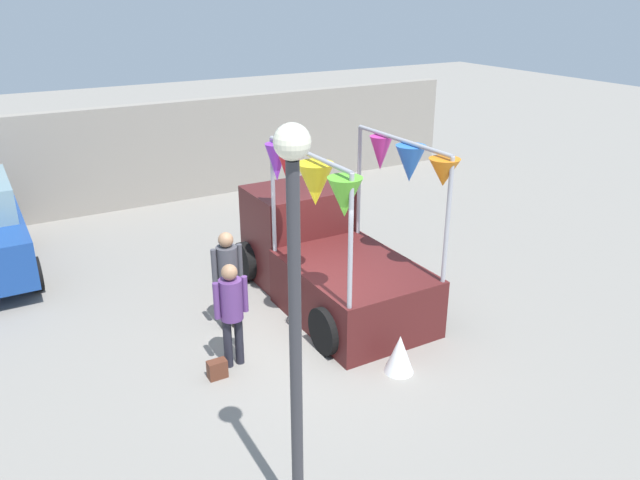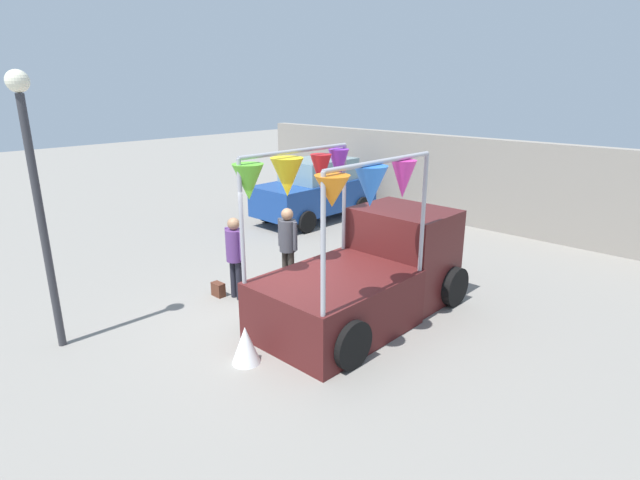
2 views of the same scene
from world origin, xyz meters
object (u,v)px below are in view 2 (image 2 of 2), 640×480
at_px(street_lamp, 34,178).
at_px(parked_car, 316,190).
at_px(person_customer, 235,250).
at_px(folded_kite_bundle_white, 246,345).
at_px(handbag, 218,289).
at_px(person_vendor, 288,241).
at_px(vendor_truck, 371,267).

bearing_deg(street_lamp, parked_car, 106.25).
relative_size(person_customer, street_lamp, 0.39).
distance_m(street_lamp, folded_kite_bundle_white, 3.98).
distance_m(handbag, folded_kite_bundle_white, 2.67).
bearing_deg(person_customer, street_lamp, -100.38).
relative_size(person_customer, person_vendor, 0.96).
height_order(person_customer, handbag, person_customer).
xyz_separation_m(person_customer, folded_kite_bundle_white, (2.04, -1.39, -0.70)).
distance_m(person_customer, handbag, 0.95).
bearing_deg(person_vendor, folded_kite_bundle_white, -55.71).
relative_size(parked_car, street_lamp, 0.94).
xyz_separation_m(parked_car, street_lamp, (2.51, -8.60, 1.81)).
xyz_separation_m(vendor_truck, person_vendor, (-1.94, -0.25, 0.14)).
distance_m(person_customer, folded_kite_bundle_white, 2.56).
xyz_separation_m(person_customer, handbag, (-0.35, -0.20, -0.86)).
xyz_separation_m(handbag, folded_kite_bundle_white, (2.39, -1.19, 0.16)).
bearing_deg(handbag, street_lamp, -94.34).
height_order(person_vendor, folded_kite_bundle_white, person_vendor).
bearing_deg(handbag, parked_car, 115.65).
xyz_separation_m(person_vendor, folded_kite_bundle_white, (1.67, -2.44, -0.74)).
relative_size(person_vendor, street_lamp, 0.40).
distance_m(parked_car, person_customer, 6.29).
relative_size(vendor_truck, person_customer, 2.49).
height_order(parked_car, person_customer, parked_car).
bearing_deg(parked_car, handbag, -64.35).
height_order(person_vendor, street_lamp, street_lamp).
height_order(vendor_truck, parked_car, vendor_truck).
bearing_deg(street_lamp, handbag, 85.66).
bearing_deg(folded_kite_bundle_white, parked_car, 126.66).
xyz_separation_m(person_vendor, handbag, (-0.72, -1.25, -0.90)).
relative_size(parked_car, person_vendor, 2.34).
height_order(person_customer, folded_kite_bundle_white, person_customer).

